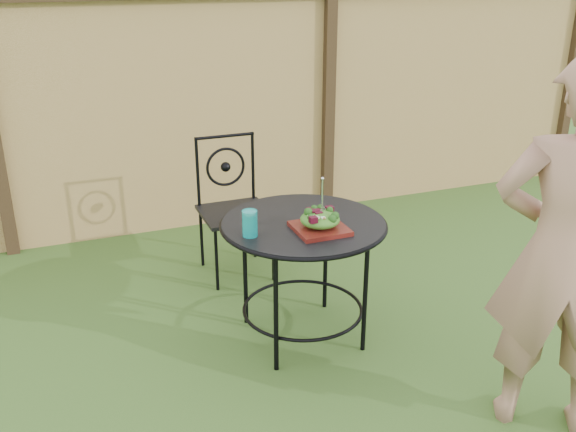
% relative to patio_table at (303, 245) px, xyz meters
% --- Properties ---
extents(ground, '(60.00, 60.00, 0.00)m').
position_rel_patio_table_xyz_m(ground, '(-0.29, -0.28, -0.59)').
color(ground, '#244716').
rests_on(ground, ground).
extents(fence, '(8.00, 0.12, 1.90)m').
position_rel_patio_table_xyz_m(fence, '(-0.29, 1.91, 0.36)').
color(fence, tan).
rests_on(fence, ground).
extents(patio_table, '(0.92, 0.92, 0.72)m').
position_rel_patio_table_xyz_m(patio_table, '(0.00, 0.00, 0.00)').
color(patio_table, black).
rests_on(patio_table, ground).
extents(patio_chair, '(0.46, 0.46, 0.95)m').
position_rel_patio_table_xyz_m(patio_chair, '(-0.11, 0.98, -0.08)').
color(patio_chair, black).
rests_on(patio_chair, ground).
extents(diner, '(0.77, 0.71, 1.76)m').
position_rel_patio_table_xyz_m(diner, '(0.77, -1.10, 0.29)').
color(diner, '#9E725A').
rests_on(diner, ground).
extents(salad_plate, '(0.27, 0.27, 0.02)m').
position_rel_patio_table_xyz_m(salad_plate, '(0.03, -0.15, 0.15)').
color(salad_plate, '#500B13').
rests_on(salad_plate, patio_table).
extents(salad, '(0.21, 0.21, 0.08)m').
position_rel_patio_table_xyz_m(salad, '(0.03, -0.15, 0.20)').
color(salad, '#235614').
rests_on(salad, salad_plate).
extents(fork, '(0.01, 0.01, 0.18)m').
position_rel_patio_table_xyz_m(fork, '(0.04, -0.15, 0.33)').
color(fork, silver).
rests_on(fork, salad).
extents(drinking_glass, '(0.08, 0.08, 0.14)m').
position_rel_patio_table_xyz_m(drinking_glass, '(-0.33, -0.08, 0.21)').
color(drinking_glass, '#0EA7A5').
rests_on(drinking_glass, patio_table).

